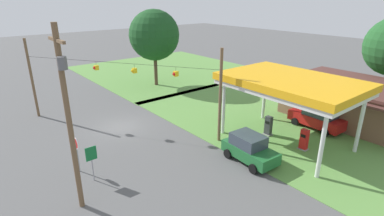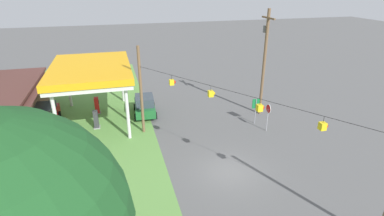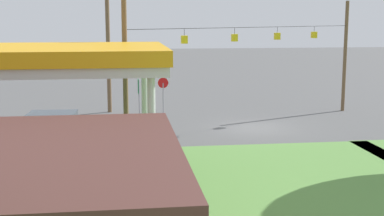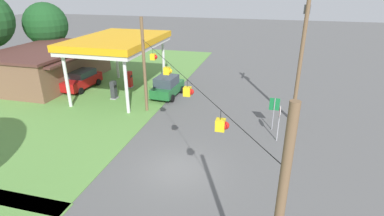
{
  "view_description": "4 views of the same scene",
  "coord_description": "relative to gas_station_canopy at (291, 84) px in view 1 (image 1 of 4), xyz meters",
  "views": [
    {
      "loc": [
        23.15,
        -10.48,
        11.0
      ],
      "look_at": [
        5.61,
        3.75,
        2.58
      ],
      "focal_mm": 28.0,
      "sensor_mm": 36.0,
      "label": 1
    },
    {
      "loc": [
        -15.97,
        6.97,
        12.12
      ],
      "look_at": [
        4.55,
        1.45,
        3.09
      ],
      "focal_mm": 28.0,
      "sensor_mm": 36.0,
      "label": 2
    },
    {
      "loc": [
        7.69,
        29.94,
        6.43
      ],
      "look_at": [
        3.88,
        1.19,
        1.49
      ],
      "focal_mm": 50.0,
      "sensor_mm": 36.0,
      "label": 3
    },
    {
      "loc": [
        -13.64,
        -4.38,
        9.76
      ],
      "look_at": [
        5.38,
        0.58,
        1.57
      ],
      "focal_mm": 28.0,
      "sensor_mm": 36.0,
      "label": 4
    }
  ],
  "objects": [
    {
      "name": "car_at_pumps_rear",
      "position": [
        0.15,
        4.51,
        -3.88
      ],
      "size": [
        4.79,
        2.25,
        1.81
      ],
      "rotation": [
        0.0,
        0.0,
        3.1
      ],
      "color": "#AD1414",
      "rests_on": "ground"
    },
    {
      "name": "route_sign",
      "position": [
        -4.41,
        -14.03,
        -3.11
      ],
      "size": [
        0.1,
        0.7,
        2.4
      ],
      "color": "gray",
      "rests_on": "ground"
    },
    {
      "name": "car_at_pumps_front",
      "position": [
        0.14,
        -4.51,
        -3.83
      ],
      "size": [
        4.14,
        2.3,
        1.98
      ],
      "rotation": [
        0.0,
        0.0,
        -0.06
      ],
      "color": "#1E602D",
      "rests_on": "ground"
    },
    {
      "name": "tree_west_verge",
      "position": [
        -20.57,
        1.0,
        1.64
      ],
      "size": [
        6.31,
        6.31,
        9.64
      ],
      "color": "#4C3828",
      "rests_on": "ground"
    },
    {
      "name": "grass_verge_station_corner",
      "position": [
        2.0,
        9.15,
        -4.81
      ],
      "size": [
        36.0,
        28.0,
        0.04
      ],
      "primitive_type": "cube",
      "color": "#5B8E42",
      "rests_on": "ground"
    },
    {
      "name": "fuel_pump_near",
      "position": [
        -1.66,
        -0.0,
        -4.03
      ],
      "size": [
        0.71,
        0.56,
        1.67
      ],
      "color": "gray",
      "rests_on": "ground"
    },
    {
      "name": "grass_verge_opposite_corner",
      "position": [
        -27.02,
        7.05,
        -4.81
      ],
      "size": [
        24.0,
        24.0,
        0.04
      ],
      "primitive_type": "cube",
      "color": "#5B8E42",
      "rests_on": "ground"
    },
    {
      "name": "gas_station_store",
      "position": [
        1.41,
        9.13,
        -3.03
      ],
      "size": [
        12.05,
        8.7,
        3.57
      ],
      "color": "brown",
      "rests_on": "ground"
    },
    {
      "name": "utility_pole_main",
      "position": [
        -2.43,
        -15.53,
        0.73
      ],
      "size": [
        2.2,
        0.44,
        9.95
      ],
      "color": "brown",
      "rests_on": "ground"
    },
    {
      "name": "signal_span_gantry",
      "position": [
        -11.02,
        -8.97,
        -0.7
      ],
      "size": [
        15.28,
        10.24,
        7.52
      ],
      "color": "brown",
      "rests_on": "ground"
    },
    {
      "name": "gas_station_canopy",
      "position": [
        0.0,
        0.0,
        0.0
      ],
      "size": [
        10.06,
        6.78,
        5.33
      ],
      "color": "silver",
      "rests_on": "ground"
    },
    {
      "name": "fuel_pump_far",
      "position": [
        1.66,
        -0.0,
        -4.03
      ],
      "size": [
        0.71,
        0.56,
        1.67
      ],
      "color": "gray",
      "rests_on": "ground"
    },
    {
      "name": "stop_sign_roadside",
      "position": [
        -6.06,
        -14.37,
        -3.01
      ],
      "size": [
        0.8,
        0.08,
        2.5
      ],
      "rotation": [
        0.0,
        0.0,
        3.14
      ],
      "color": "#99999E",
      "rests_on": "ground"
    },
    {
      "name": "ground_plane",
      "position": [
        -11.02,
        -8.95,
        -4.83
      ],
      "size": [
        160.0,
        160.0,
        0.0
      ],
      "primitive_type": "plane",
      "color": "#565656"
    }
  ]
}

